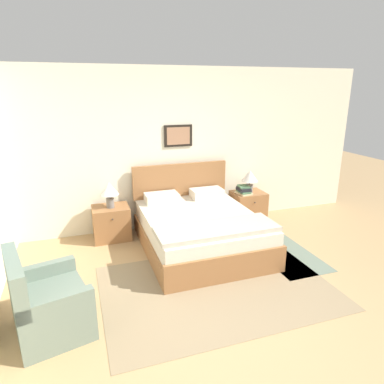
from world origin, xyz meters
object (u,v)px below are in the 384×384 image
at_px(table_lamp_by_door, 250,177).
at_px(nightstand_near_window, 112,223).
at_px(bed, 200,229).
at_px(table_lamp_near_window, 109,190).
at_px(nightstand_by_door, 248,206).
at_px(armchair, 47,305).

bearing_deg(table_lamp_by_door, nightstand_near_window, 179.40).
distance_m(bed, nightstand_near_window, 1.40).
bearing_deg(table_lamp_near_window, nightstand_near_window, 92.04).
distance_m(nightstand_near_window, table_lamp_near_window, 0.53).
relative_size(nightstand_by_door, table_lamp_near_window, 1.41).
bearing_deg(nightstand_near_window, table_lamp_by_door, -0.60).
bearing_deg(bed, table_lamp_near_window, 148.50).
bearing_deg(nightstand_by_door, nightstand_near_window, 180.00).
bearing_deg(bed, nightstand_by_door, 32.34).
bearing_deg(table_lamp_by_door, nightstand_by_door, 80.04).
xyz_separation_m(bed, nightstand_by_door, (1.18, 0.75, -0.03)).
bearing_deg(table_lamp_by_door, table_lamp_near_window, 180.00).
distance_m(bed, nightstand_by_door, 1.40).
bearing_deg(armchair, table_lamp_by_door, 107.93).
xyz_separation_m(nightstand_by_door, table_lamp_near_window, (-2.37, -0.02, 0.53)).
relative_size(bed, nightstand_by_door, 3.59).
xyz_separation_m(nightstand_by_door, table_lamp_by_door, (-0.00, -0.02, 0.53)).
bearing_deg(table_lamp_near_window, armchair, -112.76).
bearing_deg(table_lamp_near_window, table_lamp_by_door, 0.00).
xyz_separation_m(bed, table_lamp_by_door, (1.18, 0.72, 0.50)).
relative_size(bed, table_lamp_near_window, 5.05).
relative_size(bed, nightstand_near_window, 3.59).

